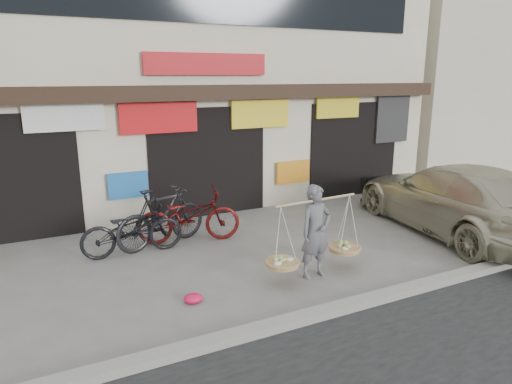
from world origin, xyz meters
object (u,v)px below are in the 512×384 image
bike_1 (162,217)px  bike_2 (189,216)px  street_vendor (315,235)px  suv (455,198)px  bike_0 (132,229)px

bike_1 → bike_2: 0.57m
street_vendor → bike_2: size_ratio=0.89×
street_vendor → suv: street_vendor is taller
bike_2 → bike_0: bearing=111.3°
bike_2 → bike_1: bearing=99.6°
street_vendor → bike_1: street_vendor is taller
bike_0 → suv: size_ratio=0.35×
street_vendor → bike_0: size_ratio=0.97×
bike_0 → bike_1: 0.69m
street_vendor → bike_0: street_vendor is taller
bike_2 → suv: (5.56, -2.02, 0.21)m
bike_0 → suv: (6.78, -1.85, 0.26)m
suv → street_vendor: bearing=16.2°
bike_1 → bike_2: (0.57, -0.04, -0.06)m
suv → bike_0: bearing=-7.5°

